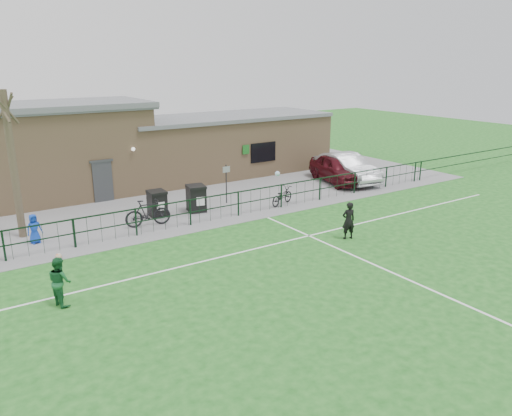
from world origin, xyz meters
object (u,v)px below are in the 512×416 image
ball_ground (59,256)px  wheelie_bin_right (196,199)px  bare_tree (13,166)px  spectator_child (34,229)px  sign_post (226,184)px  car_maroon (338,169)px  wheelie_bin_left (157,204)px  outfield_player (60,281)px  bicycle_e (282,196)px  bicycle_d (148,213)px  car_silver (346,168)px

ball_ground → wheelie_bin_right: bearing=20.4°
bare_tree → spectator_child: bearing=-75.3°
bare_tree → ball_ground: (0.66, -3.36, -2.88)m
wheelie_bin_right → sign_post: 2.04m
sign_post → car_maroon: (7.85, 0.24, -0.19)m
wheelie_bin_left → outfield_player: (-5.90, -6.70, 0.17)m
bicycle_e → spectator_child: size_ratio=1.44×
bicycle_d → outfield_player: outfield_player is taller
sign_post → bicycle_d: size_ratio=1.00×
wheelie_bin_right → wheelie_bin_left: bearing=-179.4°
outfield_player → car_silver: bearing=-84.3°
bare_tree → sign_post: size_ratio=3.00×
car_silver → ball_ground: bearing=-161.4°
wheelie_bin_right → bicycle_e: bearing=-7.5°
wheelie_bin_right → outfield_player: bearing=-129.6°
bicycle_e → wheelie_bin_left: bearing=53.0°
sign_post → bicycle_e: (2.17, -1.82, -0.55)m
wheelie_bin_left → wheelie_bin_right: size_ratio=0.94×
spectator_child → car_silver: bearing=-6.6°
wheelie_bin_left → spectator_child: size_ratio=0.94×
bare_tree → wheelie_bin_left: (5.82, -0.41, -2.42)m
wheelie_bin_left → car_maroon: (11.67, 0.33, 0.25)m
sign_post → spectator_child: bearing=-175.1°
wheelie_bin_right → bicycle_e: size_ratio=0.70×
sign_post → bicycle_e: sign_post is taller
bicycle_d → spectator_child: 4.61m
outfield_player → ball_ground: size_ratio=6.52×
sign_post → car_maroon: 7.86m
ball_ground → spectator_child: bearing=99.3°
bicycle_e → car_maroon: bearing=-90.9°
outfield_player → car_maroon: bearing=-83.3°
car_maroon → car_silver: car_silver is taller
wheelie_bin_right → ball_ground: wheelie_bin_right is taller
wheelie_bin_right → ball_ground: 7.51m
bare_tree → spectator_child: bare_tree is taller
outfield_player → ball_ground: bearing=-26.4°
sign_post → car_silver: 8.46m
spectator_child → bare_tree: bearing=95.1°
car_maroon → outfield_player: bearing=-144.1°
outfield_player → spectator_child: bearing=-18.8°
bare_tree → outfield_player: (-0.09, -7.11, -2.24)m
wheelie_bin_left → bicycle_d: (-0.94, -1.19, 0.04)m
car_silver → spectator_child: 17.82m
bare_tree → ball_ground: bare_tree is taller
car_maroon → bicycle_d: bearing=-159.0°
bare_tree → bicycle_d: bearing=-18.2°
outfield_player → bicycle_d: bearing=-57.2°
spectator_child → bicycle_d: bearing=-15.7°
wheelie_bin_right → bare_tree: bearing=-174.5°
car_silver → bicycle_d: (-13.20, -1.43, -0.23)m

